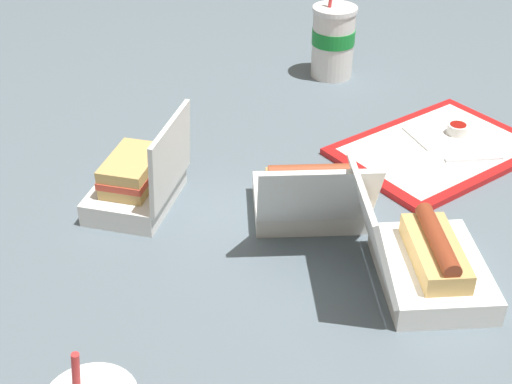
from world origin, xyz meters
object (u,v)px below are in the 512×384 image
Objects in this scene: soda_cup_corner at (333,41)px; clamshell_sandwich_right at (138,182)px; plastic_fork at (474,159)px; clamshell_hotdog_corner at (425,261)px; food_tray at (437,150)px; ketchup_cup at (457,129)px; clamshell_hotdog_front at (309,196)px.

clamshell_sandwich_right is at bearing 15.02° from soda_cup_corner.
soda_cup_corner is (-0.64, -0.17, 0.04)m from clamshell_sandwich_right.
clamshell_sandwich_right is (0.55, -0.29, 0.03)m from plastic_fork.
clamshell_hotdog_corner reaches higher than clamshell_sandwich_right.
clamshell_hotdog_corner is at bearing 35.13° from food_tray.
soda_cup_corner reaches higher than ketchup_cup.
food_tray is 1.72× the size of soda_cup_corner.
plastic_fork is at bearing 79.32° from soda_cup_corner.
food_tray is at bearing 75.42° from soda_cup_corner.
clamshell_hotdog_corner reaches higher than plastic_fork.
clamshell_hotdog_front and clamshell_sandwich_right have the same top height.
clamshell_hotdog_corner is at bearing 55.47° from soda_cup_corner.
plastic_fork is 0.48m from soda_cup_corner.
ketchup_cup reaches higher than food_tray.
clamshell_hotdog_front is at bearing -86.85° from clamshell_hotdog_corner.
clamshell_hotdog_front is 0.29m from clamshell_sandwich_right.
food_tray is 0.41m from soda_cup_corner.
clamshell_sandwich_right is 0.99× the size of soda_cup_corner.
soda_cup_corner is (-0.44, -0.39, 0.05)m from clamshell_hotdog_front.
clamshell_hotdog_front is at bearing -0.81° from food_tray.
clamshell_hotdog_corner is (-0.01, 0.23, 0.00)m from clamshell_hotdog_front.
plastic_fork is (-0.01, 0.07, 0.01)m from food_tray.
soda_cup_corner is at bearing -66.68° from plastic_fork.
ketchup_cup is at bearing 160.32° from clamshell_sandwich_right.
plastic_fork is 0.62m from clamshell_sandwich_right.
ketchup_cup is at bearing 84.82° from soda_cup_corner.
food_tray is 1.72× the size of clamshell_sandwich_right.
ketchup_cup is 0.18× the size of clamshell_sandwich_right.
clamshell_hotdog_corner is at bearing 115.23° from clamshell_sandwich_right.
soda_cup_corner is at bearing -138.65° from clamshell_hotdog_front.
clamshell_sandwich_right reaches higher than plastic_fork.
clamshell_hotdog_front reaches higher than food_tray.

